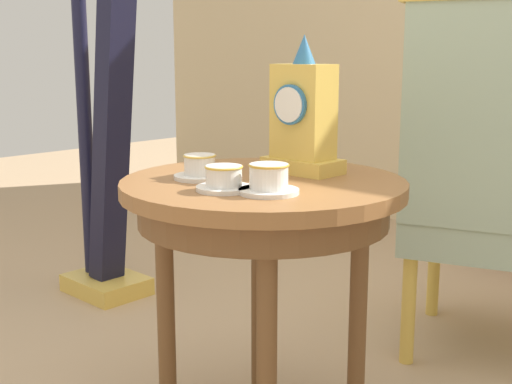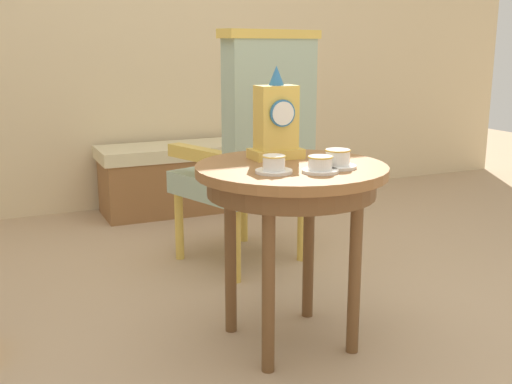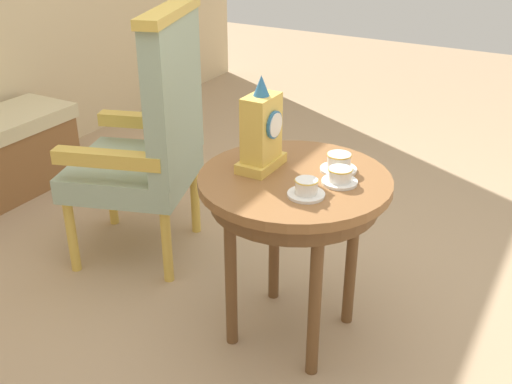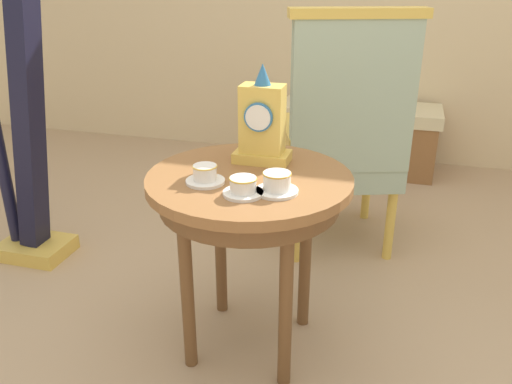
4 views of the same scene
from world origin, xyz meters
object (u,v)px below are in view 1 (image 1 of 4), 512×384
(side_table, at_px, (263,213))
(armchair, at_px, (496,177))
(teacup_center, at_px, (269,180))
(harp, at_px, (104,125))
(teacup_left, at_px, (200,168))
(mantel_clock, at_px, (303,118))
(teacup_right, at_px, (224,179))

(side_table, distance_m, armchair, 0.83)
(teacup_center, height_order, armchair, armchair)
(teacup_center, bearing_deg, side_table, 137.33)
(armchair, bearing_deg, teacup_center, -95.97)
(side_table, xyz_separation_m, harp, (-1.14, 0.34, 0.10))
(teacup_left, bearing_deg, armchair, 69.93)
(teacup_center, xyz_separation_m, mantel_clock, (-0.11, 0.25, 0.11))
(mantel_clock, bearing_deg, teacup_left, -117.50)
(mantel_clock, bearing_deg, armchair, 72.71)
(mantel_clock, bearing_deg, teacup_center, -65.66)
(mantel_clock, bearing_deg, side_table, -92.63)
(teacup_center, relative_size, harp, 0.08)
(teacup_center, bearing_deg, teacup_left, 176.48)
(mantel_clock, distance_m, armchair, 0.73)
(teacup_center, distance_m, mantel_clock, 0.29)
(side_table, xyz_separation_m, mantel_clock, (0.01, 0.14, 0.22))
(side_table, bearing_deg, teacup_left, -140.52)
(mantel_clock, xyz_separation_m, harp, (-1.15, 0.20, -0.11))
(side_table, height_order, teacup_right, teacup_right)
(teacup_left, xyz_separation_m, armchair, (0.33, 0.90, -0.10))
(armchair, distance_m, harp, 1.44)
(side_table, height_order, mantel_clock, mantel_clock)
(teacup_left, distance_m, armchair, 0.96)
(teacup_center, relative_size, armchair, 0.11)
(mantel_clock, relative_size, harp, 0.20)
(teacup_right, relative_size, teacup_center, 0.94)
(teacup_left, xyz_separation_m, harp, (-1.03, 0.44, -0.00))
(teacup_left, distance_m, teacup_center, 0.23)
(side_table, relative_size, teacup_right, 5.53)
(harp, bearing_deg, teacup_center, -19.62)
(side_table, bearing_deg, mantel_clock, 87.37)
(teacup_center, bearing_deg, harp, 160.38)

